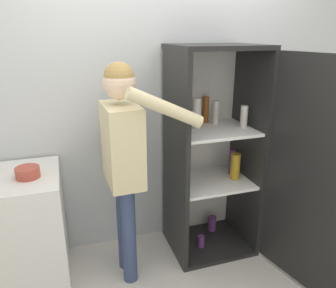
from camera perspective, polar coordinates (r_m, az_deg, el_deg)
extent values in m
cube|color=silver|center=(2.85, -1.55, 7.25)|extent=(7.00, 0.06, 2.55)
cube|color=black|center=(3.18, 6.97, -16.51)|extent=(0.70, 0.60, 0.04)
cube|color=black|center=(2.59, 8.53, 16.42)|extent=(0.70, 0.60, 0.04)
cube|color=white|center=(3.01, 5.38, 0.04)|extent=(0.70, 0.03, 1.69)
cube|color=black|center=(2.65, 1.17, -2.55)|extent=(0.04, 0.60, 1.69)
cube|color=black|center=(2.92, 13.56, -1.00)|extent=(0.03, 0.60, 1.69)
cube|color=white|center=(2.86, 7.46, -6.38)|extent=(0.63, 0.53, 0.02)
cube|color=white|center=(2.70, 7.87, 2.46)|extent=(0.63, 0.53, 0.02)
cube|color=black|center=(2.51, 23.24, -5.38)|extent=(0.19, 0.69, 1.69)
cylinder|color=#723884|center=(3.27, 7.67, -13.52)|extent=(0.08, 0.08, 0.14)
cylinder|color=beige|center=(2.81, 8.27, 5.45)|extent=(0.06, 0.06, 0.20)
cylinder|color=beige|center=(2.76, 13.09, 4.70)|extent=(0.06, 0.06, 0.18)
cylinder|color=beige|center=(2.67, 4.84, 5.39)|extent=(0.09, 0.09, 0.25)
cylinder|color=#B78C1E|center=(2.87, 11.62, -3.83)|extent=(0.08, 0.08, 0.23)
cylinder|color=#9E4C19|center=(2.85, 6.59, 5.98)|extent=(0.05, 0.05, 0.23)
cylinder|color=#723884|center=(2.97, 11.05, -3.11)|extent=(0.05, 0.05, 0.22)
cylinder|color=#723884|center=(3.05, 5.77, -16.51)|extent=(0.06, 0.06, 0.11)
cylinder|color=#384770|center=(2.71, -7.70, -13.49)|extent=(0.11, 0.11, 0.81)
cylinder|color=#384770|center=(2.57, -6.83, -15.45)|extent=(0.11, 0.11, 0.81)
cube|color=beige|center=(2.34, -7.98, -0.10)|extent=(0.25, 0.43, 0.57)
sphere|color=beige|center=(2.23, -8.48, 10.43)|extent=(0.22, 0.22, 0.22)
sphere|color=#AD894C|center=(2.23, -8.53, 11.42)|extent=(0.20, 0.20, 0.20)
cylinder|color=beige|center=(2.56, -9.08, 0.90)|extent=(0.08, 0.08, 0.54)
cylinder|color=beige|center=(2.10, -0.41, 6.29)|extent=(0.53, 0.10, 0.30)
cube|color=white|center=(2.72, -24.83, -13.92)|extent=(0.68, 0.65, 0.91)
cylinder|color=#B24738|center=(2.44, -23.26, -4.56)|extent=(0.16, 0.16, 0.07)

